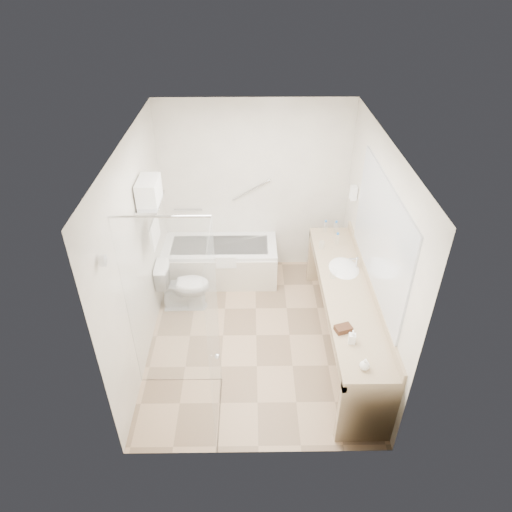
{
  "coord_description": "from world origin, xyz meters",
  "views": [
    {
      "loc": [
        -0.06,
        -4.18,
        4.04
      ],
      "look_at": [
        0.0,
        0.3,
        1.0
      ],
      "focal_mm": 32.0,
      "sensor_mm": 36.0,
      "label": 1
    }
  ],
  "objects_px": {
    "bathtub": "(221,261)",
    "vanity_counter": "(345,303)",
    "toilet": "(184,286)",
    "amenity_basket": "(343,329)",
    "water_bottle_left": "(325,226)"
  },
  "relations": [
    {
      "from": "bathtub",
      "to": "vanity_counter",
      "type": "relative_size",
      "value": 0.59
    },
    {
      "from": "vanity_counter",
      "to": "amenity_basket",
      "type": "height_order",
      "value": "vanity_counter"
    },
    {
      "from": "toilet",
      "to": "amenity_basket",
      "type": "relative_size",
      "value": 4.18
    },
    {
      "from": "bathtub",
      "to": "amenity_basket",
      "type": "height_order",
      "value": "amenity_basket"
    },
    {
      "from": "toilet",
      "to": "amenity_basket",
      "type": "distance_m",
      "value": 2.36
    },
    {
      "from": "water_bottle_left",
      "to": "amenity_basket",
      "type": "bearing_deg",
      "value": -92.46
    },
    {
      "from": "vanity_counter",
      "to": "amenity_basket",
      "type": "xyz_separation_m",
      "value": [
        -0.16,
        -0.67,
        0.24
      ]
    },
    {
      "from": "vanity_counter",
      "to": "toilet",
      "type": "height_order",
      "value": "vanity_counter"
    },
    {
      "from": "toilet",
      "to": "water_bottle_left",
      "type": "distance_m",
      "value": 2.05
    },
    {
      "from": "bathtub",
      "to": "toilet",
      "type": "distance_m",
      "value": 0.79
    },
    {
      "from": "vanity_counter",
      "to": "amenity_basket",
      "type": "bearing_deg",
      "value": -103.65
    },
    {
      "from": "water_bottle_left",
      "to": "bathtub",
      "type": "bearing_deg",
      "value": 174.49
    },
    {
      "from": "amenity_basket",
      "to": "toilet",
      "type": "bearing_deg",
      "value": 142.02
    },
    {
      "from": "bathtub",
      "to": "water_bottle_left",
      "type": "distance_m",
      "value": 1.59
    },
    {
      "from": "amenity_basket",
      "to": "bathtub",
      "type": "bearing_deg",
      "value": 123.39
    }
  ]
}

